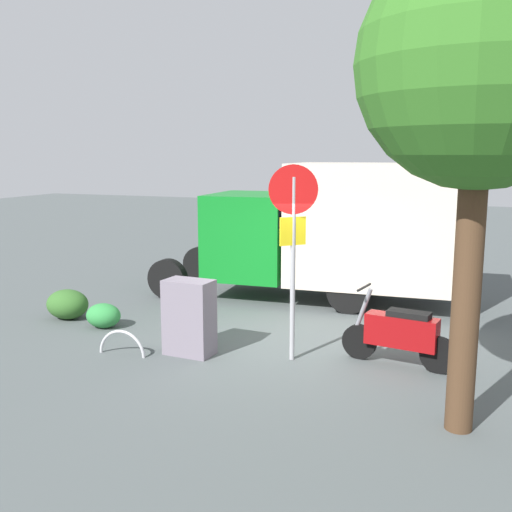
{
  "coord_description": "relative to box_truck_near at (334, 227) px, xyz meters",
  "views": [
    {
      "loc": [
        -3.16,
        9.36,
        3.25
      ],
      "look_at": [
        0.49,
        -0.02,
        1.5
      ],
      "focal_mm": 41.23,
      "sensor_mm": 36.0,
      "label": 1
    }
  ],
  "objects": [
    {
      "name": "utility_cabinet",
      "position": [
        1.32,
        4.36,
        -1.03
      ],
      "size": [
        0.81,
        0.51,
        1.24
      ],
      "primitive_type": "cube",
      "rotation": [
        0.0,
        0.0,
        -0.06
      ],
      "color": "slate",
      "rests_on": "ground"
    },
    {
      "name": "stop_sign",
      "position": [
        -0.33,
        4.01,
        0.41
      ],
      "size": [
        0.71,
        0.33,
        3.09
      ],
      "color": "#9E9EA3",
      "rests_on": "ground"
    },
    {
      "name": "bike_rack_hoop",
      "position": [
        2.33,
        4.81,
        -1.65
      ],
      "size": [
        0.85,
        0.08,
        0.85
      ],
      "primitive_type": "torus",
      "rotation": [
        1.57,
        0.0,
        0.04
      ],
      "color": "#B7B7BC",
      "rests_on": "ground"
    },
    {
      "name": "ground_plane",
      "position": [
        0.11,
        3.23,
        -1.65
      ],
      "size": [
        60.0,
        60.0,
        0.0
      ],
      "primitive_type": "plane",
      "color": "#4A5152"
    },
    {
      "name": "box_truck_near",
      "position": [
        0.0,
        0.0,
        0.0
      ],
      "size": [
        6.9,
        2.57,
        3.05
      ],
      "rotation": [
        0.0,
        0.0,
        0.06
      ],
      "color": "black",
      "rests_on": "ground"
    },
    {
      "name": "shrub_near_sign",
      "position": [
        3.54,
        3.62,
        -1.42
      ],
      "size": [
        0.68,
        0.55,
        0.46
      ],
      "primitive_type": "ellipsoid",
      "color": "#2D803B",
      "rests_on": "ground"
    },
    {
      "name": "street_tree",
      "position": [
        -2.93,
        5.58,
        2.51
      ],
      "size": [
        2.73,
        2.73,
        5.57
      ],
      "color": "#47301E",
      "rests_on": "ground"
    },
    {
      "name": "motorcycle",
      "position": [
        -1.97,
        3.67,
        -1.13
      ],
      "size": [
        1.8,
        0.62,
        1.2
      ],
      "rotation": [
        0.0,
        0.0,
        -0.16
      ],
      "color": "black",
      "rests_on": "ground"
    },
    {
      "name": "shrub_mid_verge",
      "position": [
        4.56,
        3.37,
        -1.36
      ],
      "size": [
        0.86,
        0.71,
        0.59
      ],
      "primitive_type": "ellipsoid",
      "color": "#305E25",
      "rests_on": "ground"
    }
  ]
}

